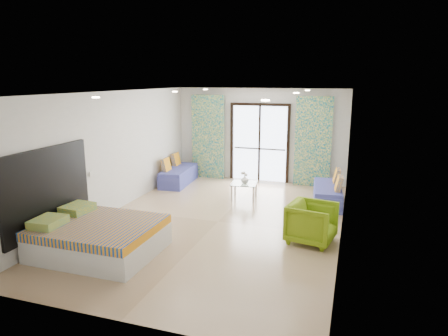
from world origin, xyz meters
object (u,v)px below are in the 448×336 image
(bed, at_px, (98,237))
(coffee_table, at_px, (244,185))
(armchair, at_px, (312,221))
(daybed_left, at_px, (178,175))
(daybed_right, at_px, (328,194))

(bed, height_order, coffee_table, coffee_table)
(coffee_table, height_order, armchair, armchair)
(bed, bearing_deg, coffee_table, 68.00)
(daybed_left, relative_size, daybed_right, 1.01)
(bed, relative_size, daybed_left, 1.17)
(daybed_left, xyz_separation_m, coffee_table, (2.20, -0.86, 0.11))
(bed, bearing_deg, daybed_left, 97.70)
(daybed_right, distance_m, coffee_table, 2.05)
(coffee_table, bearing_deg, armchair, -49.46)
(bed, height_order, daybed_left, daybed_left)
(bed, bearing_deg, daybed_right, 48.86)
(coffee_table, xyz_separation_m, armchair, (1.91, -2.23, 0.05))
(daybed_right, xyz_separation_m, armchair, (-0.13, -2.48, 0.16))
(daybed_right, bearing_deg, armchair, -99.10)
(daybed_left, distance_m, armchair, 5.14)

